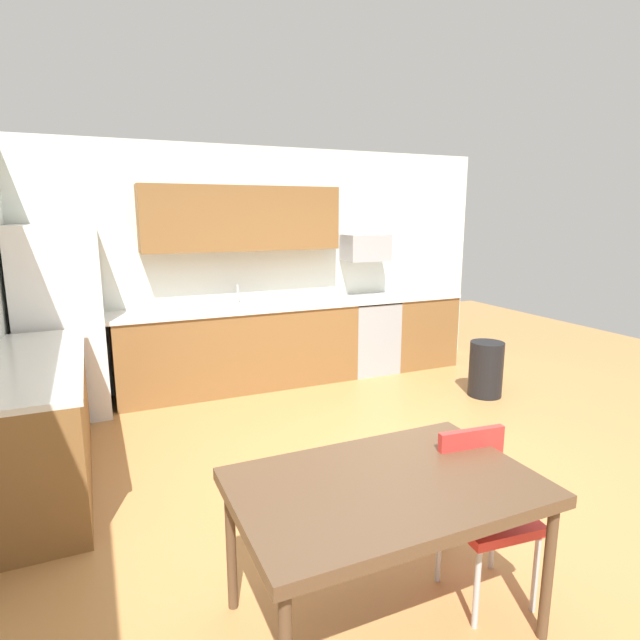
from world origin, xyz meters
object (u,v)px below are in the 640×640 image
refrigerator (61,323)px  trash_bin (486,369)px  oven_range (368,335)px  microwave (366,248)px  dining_table (385,493)px  chair_near_table (481,500)px

refrigerator → trash_bin: refrigerator is taller
oven_range → microwave: microwave is taller
refrigerator → oven_range: 3.45m
oven_range → dining_table: (-1.96, -3.66, 0.23)m
trash_bin → microwave: bearing=116.3°
microwave → dining_table: size_ratio=0.39×
microwave → chair_near_table: bearing=-110.2°
dining_table → chair_near_table: chair_near_table is taller
refrigerator → chair_near_table: 4.14m
refrigerator → dining_table: size_ratio=1.32×
refrigerator → trash_bin: 4.37m
dining_table → microwave: bearing=62.5°
chair_near_table → dining_table: bearing=-179.1°
microwave → refrigerator: bearing=-177.0°
trash_bin → chair_near_table: bearing=-132.1°
dining_table → trash_bin: bearing=40.9°
refrigerator → microwave: size_ratio=3.43×
refrigerator → dining_table: 3.87m
refrigerator → microwave: (3.42, 0.18, 0.61)m
oven_range → microwave: (0.00, 0.10, 1.08)m
dining_table → chair_near_table: (0.58, 0.01, -0.18)m
microwave → chair_near_table: 4.13m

